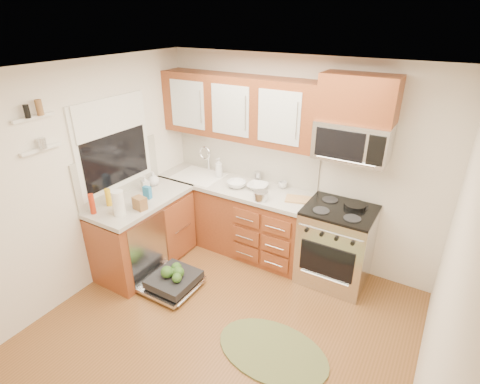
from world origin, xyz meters
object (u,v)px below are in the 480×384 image
Objects in this scene: sink at (199,184)px; stock_pot at (261,196)px; upper_cabinets at (238,108)px; cup at (283,185)px; bowl_b at (237,184)px; rug at (272,351)px; skillet at (355,206)px; paper_towel_roll at (119,203)px; microwave at (353,141)px; range at (336,245)px; cutting_board at (299,199)px; bowl_a at (258,186)px; dishwasher at (172,281)px.

sink is 1.08m from stock_pot.
upper_cabinets is 1.09m from cup.
sink is 0.64m from bowl_b.
sink reaches higher than rug.
cup is at bearing 11.52° from sink.
paper_towel_roll is at bearing -146.67° from skillet.
stock_pot reaches higher than sink.
range is at bearing -90.00° from microwave.
rug is at bearing -66.82° from cup.
skillet is 1.38× the size of stock_pot.
cutting_board is 1.23× the size of bowl_b.
rug is 1.68m from cutting_board.
skillet is 0.95× the size of bowl_a.
cutting_board is (-0.37, 1.36, 0.93)m from rug.
dishwasher is at bearing -125.48° from stock_pot.
cutting_board is 0.37m from cup.
cup is at bearing 144.76° from cutting_board.
bowl_a is (-0.56, 0.04, 0.02)m from cutting_board.
bowl_a is (0.48, 1.17, 0.86)m from dishwasher.
cup is (1.13, 0.23, 0.17)m from sink.
dishwasher is 1.43m from stock_pot.
upper_cabinets is 8.42× the size of bowl_b.
paper_towel_roll is at bearing -160.93° from dishwasher.
sink is at bearing 85.51° from paper_towel_roll.
microwave reaches higher than stock_pot.
skillet is 2.25× the size of cup.
stock_pot is (0.52, -0.35, -0.90)m from upper_cabinets.
dishwasher is 6.50× the size of cup.
upper_cabinets is 1.21m from sink.
upper_cabinets is 3.31× the size of sink.
skillet is (0.12, -0.00, -0.73)m from microwave.
dishwasher is at bearing -70.80° from sink.
rug is at bearing -95.46° from range.
sink is 1.16m from cup.
bowl_a is at bearing -176.43° from skillet.
range is at bearing 13.36° from stock_pot.
bowl_a is at bearing -145.89° from cup.
stock_pot is (-0.88, -0.21, 0.50)m from range.
skillet reaches higher than dishwasher.
dishwasher is 1.75m from cutting_board.
cutting_board is at bearing -169.94° from skillet.
sink is 2.22× the size of paper_towel_roll.
range is 3.74× the size of bowl_a.
sink is 0.88m from bowl_a.
cup reaches higher than cutting_board.
stock_pot is at bearing -166.64° from range.
skillet is 0.81× the size of cutting_board.
rug is (1.80, -1.34, -0.79)m from sink.
skillet is at bearing 10.06° from cutting_board.
range is 0.53m from skillet.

